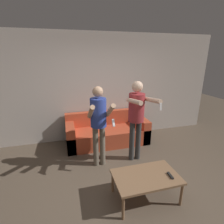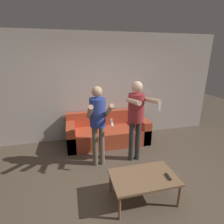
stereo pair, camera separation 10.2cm
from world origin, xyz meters
name	(u,v)px [view 1 (the left image)]	position (x,y,z in m)	size (l,w,h in m)	color
ground_plane	(127,191)	(0.00, 0.00, 0.00)	(14.00, 14.00, 0.00)	brown
wall_back	(99,88)	(0.00, 2.21, 1.35)	(6.40, 0.06, 2.70)	beige
couch	(107,133)	(0.10, 1.78, 0.27)	(2.03, 0.80, 0.77)	#C64C2D
person_standing_left	(99,119)	(-0.29, 0.85, 1.00)	(0.42, 0.64, 1.62)	#6B6051
person_standing_right	(137,113)	(0.48, 0.85, 1.06)	(0.44, 0.76, 1.69)	#383838
coffee_table	(146,178)	(0.22, -0.20, 0.38)	(0.99, 0.61, 0.42)	#846042
remote_on_table	(170,176)	(0.56, -0.31, 0.43)	(0.05, 0.15, 0.02)	black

